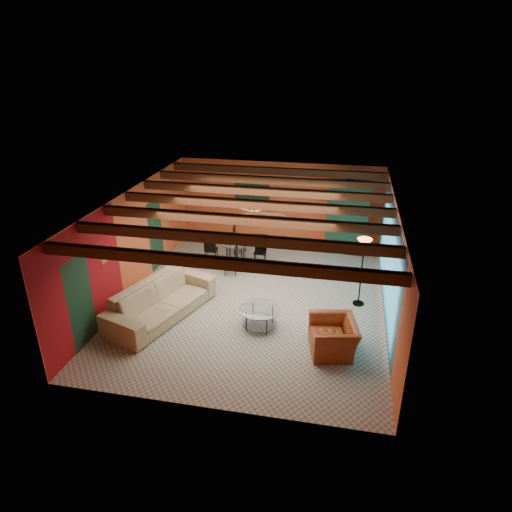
% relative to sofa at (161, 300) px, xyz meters
% --- Properties ---
extents(room, '(6.52, 8.01, 2.71)m').
position_rel_sofa_xyz_m(room, '(2.03, 1.32, 1.93)').
color(room, '#9B968A').
rests_on(room, ground).
extents(sofa, '(2.04, 3.16, 0.86)m').
position_rel_sofa_xyz_m(sofa, '(0.00, 0.00, 0.00)').
color(sofa, '#968461').
rests_on(sofa, ground).
extents(armchair, '(1.16, 1.26, 0.71)m').
position_rel_sofa_xyz_m(armchair, '(4.11, -0.60, -0.08)').
color(armchair, maroon).
rests_on(armchair, ground).
extents(coffee_table, '(1.06, 1.06, 0.49)m').
position_rel_sofa_xyz_m(coffee_table, '(2.40, -0.01, -0.18)').
color(coffee_table, silver).
rests_on(coffee_table, ground).
extents(dining_table, '(1.89, 1.89, 0.92)m').
position_rel_sofa_xyz_m(dining_table, '(1.02, 3.27, 0.03)').
color(dining_table, silver).
rests_on(dining_table, ground).
extents(armoire, '(1.28, 0.73, 2.14)m').
position_rel_sofa_xyz_m(armoire, '(4.23, 4.91, 0.64)').
color(armoire, maroon).
rests_on(armoire, ground).
extents(floor_lamp, '(0.38, 0.38, 1.79)m').
position_rel_sofa_xyz_m(floor_lamp, '(4.66, 1.53, 0.47)').
color(floor_lamp, black).
rests_on(floor_lamp, ground).
extents(ceiling_fan, '(1.50, 1.50, 0.44)m').
position_rel_sofa_xyz_m(ceiling_fan, '(2.03, 1.21, 1.93)').
color(ceiling_fan, '#472614').
rests_on(ceiling_fan, ceiling).
extents(painting, '(1.05, 0.03, 0.65)m').
position_rel_sofa_xyz_m(painting, '(1.13, 5.17, 1.22)').
color(painting, black).
rests_on(painting, wall_back).
extents(potted_plant, '(0.45, 0.41, 0.44)m').
position_rel_sofa_xyz_m(potted_plant, '(4.23, 4.91, 1.93)').
color(potted_plant, '#26661E').
rests_on(potted_plant, armoire).
extents(vase, '(0.23, 0.23, 0.21)m').
position_rel_sofa_xyz_m(vase, '(1.02, 3.27, 0.60)').
color(vase, orange).
rests_on(vase, dining_table).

